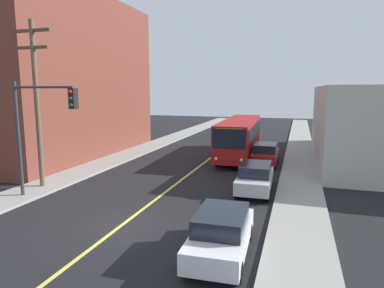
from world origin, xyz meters
TOP-DOWN VIEW (x-y plane):
  - ground_plane at (0.00, 0.00)m, footprint 120.00×120.00m
  - sidewalk_left at (-7.25, 10.00)m, footprint 2.50×90.00m
  - sidewalk_right at (7.25, 10.00)m, footprint 2.50×90.00m
  - lane_stripe_center at (0.00, 15.00)m, footprint 0.16×60.00m
  - building_left_brick at (-13.49, 12.97)m, footprint 10.00×17.97m
  - city_bus at (2.20, 16.87)m, footprint 3.04×12.23m
  - parked_car_white at (4.63, -1.25)m, footprint 1.97×4.47m
  - parked_car_silver at (4.81, 6.73)m, footprint 1.90×4.44m
  - parked_car_red at (4.66, 14.30)m, footprint 1.83×4.41m
  - utility_pole_near at (-7.19, 3.70)m, footprint 2.40×0.28m
  - traffic_signal_left_corner at (-5.41, 1.93)m, footprint 3.75×0.48m

SIDE VIEW (x-z plane):
  - ground_plane at x=0.00m, z-range 0.00..0.00m
  - lane_stripe_center at x=0.00m, z-range 0.00..0.01m
  - sidewalk_left at x=-7.25m, z-range 0.00..0.15m
  - sidewalk_right at x=7.25m, z-range 0.00..0.15m
  - parked_car_white at x=4.63m, z-range 0.03..1.65m
  - parked_car_silver at x=4.81m, z-range 0.03..1.65m
  - parked_car_red at x=4.66m, z-range 0.03..1.65m
  - city_bus at x=2.20m, z-range 0.22..3.42m
  - traffic_signal_left_corner at x=-5.41m, z-range 1.30..7.30m
  - utility_pole_near at x=-7.19m, z-range 0.64..10.02m
  - building_left_brick at x=-13.49m, z-range 0.00..13.44m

